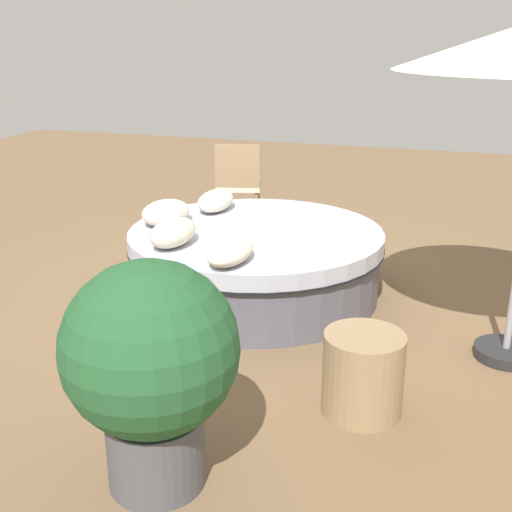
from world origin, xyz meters
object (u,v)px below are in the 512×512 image
object	(u,v)px
throw_pillow_3	(230,252)
round_bed	(256,262)
throw_pillow_0	(216,201)
side_table	(363,373)
planter	(151,362)
throw_pillow_1	(166,212)
throw_pillow_2	(173,232)
patio_chair	(238,178)

from	to	relation	value
throw_pillow_3	round_bed	bearing A→B (deg)	-175.05
throw_pillow_0	throw_pillow_3	bearing A→B (deg)	25.83
throw_pillow_0	side_table	size ratio (longest dim) A/B	1.05
throw_pillow_3	planter	distance (m)	1.74
round_bed	throw_pillow_1	bearing A→B (deg)	-85.51
throw_pillow_0	throw_pillow_3	size ratio (longest dim) A/B	0.96
round_bed	throw_pillow_0	distance (m)	0.84
throw_pillow_2	planter	size ratio (longest dim) A/B	0.46
planter	side_table	world-z (taller)	planter
throw_pillow_0	throw_pillow_1	distance (m)	0.61
throw_pillow_1	throw_pillow_2	world-z (taller)	same
throw_pillow_1	planter	size ratio (longest dim) A/B	0.44
throw_pillow_0	throw_pillow_1	xyz separation A→B (m)	(0.55, -0.25, 0.01)
planter	throw_pillow_2	bearing A→B (deg)	-157.69
throw_pillow_2	side_table	bearing A→B (deg)	60.07
throw_pillow_0	round_bed	bearing A→B (deg)	49.25
throw_pillow_3	patio_chair	bearing A→B (deg)	-161.45
throw_pillow_1	throw_pillow_2	size ratio (longest dim) A/B	0.97
throw_pillow_3	patio_chair	xyz separation A→B (m)	(-2.85, -0.96, -0.11)
throw_pillow_0	throw_pillow_1	world-z (taller)	throw_pillow_1
round_bed	throw_pillow_1	distance (m)	0.91
side_table	round_bed	bearing A→B (deg)	-142.67
round_bed	throw_pillow_0	world-z (taller)	throw_pillow_0
throw_pillow_0	throw_pillow_3	world-z (taller)	throw_pillow_0
patio_chair	planter	world-z (taller)	planter
throw_pillow_0	patio_chair	bearing A→B (deg)	-168.19
side_table	planter	bearing A→B (deg)	-42.22
throw_pillow_1	side_table	distance (m)	2.55
patio_chair	planter	size ratio (longest dim) A/B	0.81
throw_pillow_1	side_table	size ratio (longest dim) A/B	1.04
throw_pillow_2	patio_chair	xyz separation A→B (m)	(-2.62, -0.38, -0.14)
round_bed	throw_pillow_2	xyz separation A→B (m)	(0.59, -0.50, 0.39)
throw_pillow_0	side_table	bearing A→B (deg)	40.59
throw_pillow_3	throw_pillow_1	bearing A→B (deg)	-130.60
throw_pillow_0	throw_pillow_3	xyz separation A→B (m)	(1.31, 0.64, -0.02)
throw_pillow_3	side_table	world-z (taller)	throw_pillow_3
patio_chair	throw_pillow_3	bearing A→B (deg)	-86.21
throw_pillow_1	patio_chair	xyz separation A→B (m)	(-2.09, -0.07, -0.14)
round_bed	planter	distance (m)	2.60
round_bed	throw_pillow_3	distance (m)	0.91
throw_pillow_0	side_table	world-z (taller)	throw_pillow_0
throw_pillow_0	throw_pillow_2	xyz separation A→B (m)	(1.08, 0.06, 0.01)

